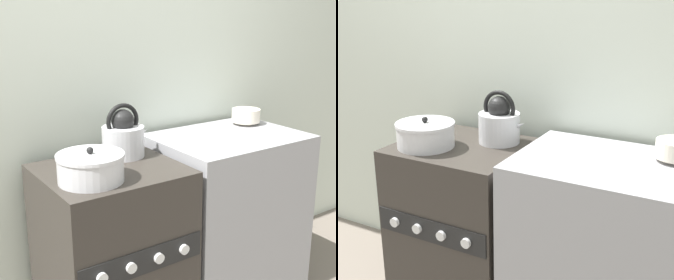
{
  "view_description": "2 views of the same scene",
  "coord_description": "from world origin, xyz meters",
  "views": [
    {
      "loc": [
        -0.88,
        -1.45,
        1.52
      ],
      "look_at": [
        0.3,
        0.26,
        0.93
      ],
      "focal_mm": 50.0,
      "sensor_mm": 36.0,
      "label": 1
    },
    {
      "loc": [
        1.17,
        -1.46,
        1.55
      ],
      "look_at": [
        0.23,
        0.29,
        0.9
      ],
      "focal_mm": 50.0,
      "sensor_mm": 36.0,
      "label": 2
    }
  ],
  "objects": [
    {
      "name": "counter",
      "position": [
        0.7,
        0.28,
        0.45
      ],
      "size": [
        0.75,
        0.56,
        0.89
      ],
      "color": "#99999E",
      "rests_on": "ground_plane"
    },
    {
      "name": "cooking_pot",
      "position": [
        -0.13,
        0.17,
        0.91
      ],
      "size": [
        0.27,
        0.27,
        0.14
      ],
      "color": "silver",
      "rests_on": "stove"
    },
    {
      "name": "stove",
      "position": [
        0.0,
        0.27,
        0.43
      ],
      "size": [
        0.6,
        0.56,
        0.85
      ],
      "color": "#332D28",
      "rests_on": "ground_plane"
    },
    {
      "name": "kettle",
      "position": [
        0.14,
        0.39,
        0.95
      ],
      "size": [
        0.24,
        0.2,
        0.25
      ],
      "color": "silver",
      "rests_on": "stove"
    },
    {
      "name": "wall_back",
      "position": [
        0.0,
        0.63,
        1.25
      ],
      "size": [
        7.0,
        0.06,
        2.5
      ],
      "color": "silver",
      "rests_on": "ground_plane"
    }
  ]
}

